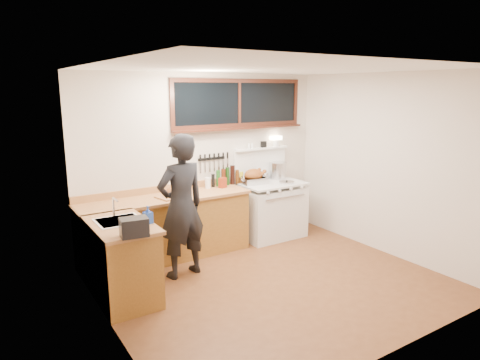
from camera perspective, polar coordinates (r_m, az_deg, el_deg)
ground_plane at (r=5.52m, az=4.46°, el=-13.52°), size 4.00×3.50×0.02m
room_shell at (r=5.03m, az=4.77°, el=3.80°), size 4.10×3.60×2.65m
counter_back at (r=6.15m, az=-9.80°, el=-6.26°), size 2.44×0.64×1.00m
counter_left at (r=5.14m, az=-15.50°, el=-10.33°), size 0.64×1.09×0.90m
sink_unit at (r=5.08m, az=-15.80°, el=-5.87°), size 0.50×0.45×0.37m
vintage_stove at (r=6.97m, az=4.09°, el=-3.78°), size 1.02×0.74×1.60m
back_window at (r=6.74m, az=-0.06°, el=9.48°), size 2.32×0.13×0.77m
left_doorway at (r=3.78m, az=-14.87°, el=-8.24°), size 0.02×1.04×2.17m
knife_strip at (r=6.58m, az=-3.63°, el=2.78°), size 0.52×0.03×0.28m
man at (r=5.44m, az=-7.83°, el=-3.52°), size 0.73×0.54×1.84m
soap_bottle at (r=4.87m, az=-12.18°, el=-4.56°), size 0.10×0.10×0.20m
toaster at (r=4.50m, az=-13.94°, el=-6.11°), size 0.30×0.23×0.19m
cutting_board at (r=5.98m, az=-8.97°, el=-1.77°), size 0.46×0.38×0.14m
roast_turkey at (r=6.74m, az=1.84°, el=0.35°), size 0.44×0.33×0.24m
stockpot at (r=7.14m, az=5.02°, el=1.29°), size 0.36×0.36×0.28m
saucepan at (r=7.00m, az=3.12°, el=0.45°), size 0.20×0.29×0.12m
pot_lid at (r=6.85m, az=6.25°, el=-0.28°), size 0.30×0.30×0.04m
coffee_tin at (r=6.47m, az=-2.34°, el=-0.37°), size 0.12×0.11×0.15m
pitcher at (r=6.45m, az=-4.31°, el=-0.39°), size 0.11×0.11×0.16m
bottle_cluster at (r=6.65m, az=-1.62°, el=0.43°), size 0.57×0.07×0.30m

